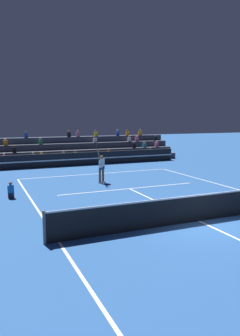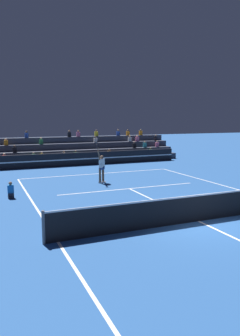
% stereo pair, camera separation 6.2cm
% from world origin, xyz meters
% --- Properties ---
extents(ground_plane, '(120.00, 120.00, 0.00)m').
position_xyz_m(ground_plane, '(0.00, 0.00, 0.00)').
color(ground_plane, '#285699').
extents(court_lines, '(11.10, 23.90, 0.01)m').
position_xyz_m(court_lines, '(0.00, 0.00, 0.00)').
color(court_lines, white).
rests_on(court_lines, ground).
extents(tennis_net, '(12.00, 0.10, 1.10)m').
position_xyz_m(tennis_net, '(0.00, 0.00, 0.54)').
color(tennis_net, slate).
rests_on(tennis_net, ground).
extents(sponsor_banner_wall, '(18.00, 0.26, 1.10)m').
position_xyz_m(sponsor_banner_wall, '(0.00, 16.48, 0.55)').
color(sponsor_banner_wall, black).
rests_on(sponsor_banner_wall, ground).
extents(bleacher_stand, '(20.14, 3.80, 2.83)m').
position_xyz_m(bleacher_stand, '(0.00, 19.65, 0.83)').
color(bleacher_stand, '#383D4C').
rests_on(bleacher_stand, ground).
extents(ball_kid_courtside, '(0.30, 0.36, 0.84)m').
position_xyz_m(ball_kid_courtside, '(-6.37, 6.72, 0.33)').
color(ball_kid_courtside, black).
rests_on(ball_kid_courtside, ground).
extents(tennis_player, '(0.78, 0.58, 2.50)m').
position_xyz_m(tennis_player, '(-0.87, 8.60, 0.99)').
color(tennis_player, brown).
rests_on(tennis_player, ground).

